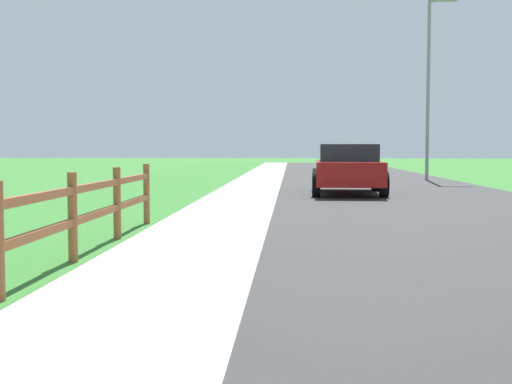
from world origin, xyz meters
The scene contains 6 objects.
ground_plane centered at (0.00, 25.00, 0.00)m, with size 120.00×120.00×0.00m, color #32722C.
road_asphalt centered at (3.50, 27.00, 0.00)m, with size 7.00×66.00×0.01m, color #2D2D2D.
curb_concrete centered at (-3.00, 27.00, 0.00)m, with size 6.00×66.00×0.01m, color #A4A29D.
grass_verge centered at (-4.50, 27.00, 0.01)m, with size 5.00×66.00×0.00m, color #32722C.
parked_suv_red centered at (2.01, 19.61, 0.74)m, with size 2.15×4.46×1.43m.
street_lamp centered at (6.01, 28.08, 4.34)m, with size 1.17×0.20×7.44m.
Camera 1 is at (0.39, -0.22, 1.34)m, focal length 47.96 mm.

